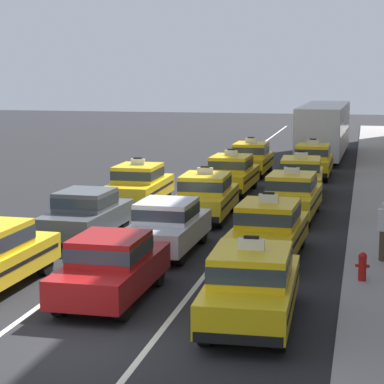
% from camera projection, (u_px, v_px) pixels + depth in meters
% --- Properties ---
extents(ground_plane, '(160.00, 160.00, 0.00)m').
position_uv_depth(ground_plane, '(64.00, 349.00, 15.45)').
color(ground_plane, '#232326').
extents(lane_stripe_left_center, '(0.14, 80.00, 0.01)m').
position_uv_depth(lane_stripe_left_center, '(197.00, 191.00, 35.08)').
color(lane_stripe_left_center, silver).
rests_on(lane_stripe_left_center, ground).
extents(lane_stripe_center_right, '(0.14, 80.00, 0.01)m').
position_uv_depth(lane_stripe_center_right, '(269.00, 193.00, 34.40)').
color(lane_stripe_center_right, silver).
rests_on(lane_stripe_center_right, ground).
extents(sedan_left_second, '(1.91, 4.36, 1.58)m').
position_uv_depth(sedan_left_second, '(86.00, 213.00, 25.25)').
color(sedan_left_second, black).
rests_on(sedan_left_second, ground).
extents(taxi_left_third, '(1.84, 4.57, 1.96)m').
position_uv_depth(taxi_left_third, '(139.00, 184.00, 31.18)').
color(taxi_left_third, black).
rests_on(taxi_left_third, ground).
extents(sedan_center_nearest, '(1.79, 4.31, 1.58)m').
position_uv_depth(sedan_center_nearest, '(111.00, 266.00, 18.51)').
color(sedan_center_nearest, black).
rests_on(sedan_center_nearest, ground).
extents(sedan_center_second, '(1.83, 4.33, 1.58)m').
position_uv_depth(sedan_center_second, '(167.00, 225.00, 23.32)').
color(sedan_center_second, black).
rests_on(sedan_center_second, ground).
extents(taxi_center_third, '(1.91, 4.60, 1.96)m').
position_uv_depth(taxi_center_third, '(206.00, 195.00, 28.48)').
color(taxi_center_third, black).
rests_on(taxi_center_third, ground).
extents(taxi_center_fourth, '(1.89, 4.59, 1.96)m').
position_uv_depth(taxi_center_fourth, '(231.00, 173.00, 34.42)').
color(taxi_center_fourth, black).
rests_on(taxi_center_fourth, ground).
extents(taxi_center_fifth, '(1.86, 4.58, 1.96)m').
position_uv_depth(taxi_center_fifth, '(251.00, 158.00, 40.16)').
color(taxi_center_fifth, black).
rests_on(taxi_center_fifth, ground).
extents(taxi_right_nearest, '(1.94, 4.61, 1.96)m').
position_uv_depth(taxi_right_nearest, '(251.00, 284.00, 16.80)').
color(taxi_right_nearest, black).
rests_on(taxi_right_nearest, ground).
extents(taxi_right_second, '(1.96, 4.62, 1.96)m').
position_uv_depth(taxi_right_second, '(269.00, 229.00, 22.58)').
color(taxi_right_second, black).
rests_on(taxi_right_second, ground).
extents(taxi_right_third, '(1.97, 4.62, 1.96)m').
position_uv_depth(taxi_right_third, '(292.00, 195.00, 28.58)').
color(taxi_right_third, black).
rests_on(taxi_right_third, ground).
extents(taxi_right_fourth, '(1.98, 4.62, 1.96)m').
position_uv_depth(taxi_right_fourth, '(301.00, 176.00, 33.55)').
color(taxi_right_fourth, black).
rests_on(taxi_right_fourth, ground).
extents(taxi_right_fifth, '(1.85, 4.57, 1.96)m').
position_uv_depth(taxi_right_fifth, '(313.00, 160.00, 39.24)').
color(taxi_right_fifth, black).
rests_on(taxi_right_fifth, ground).
extents(bus_right_sixth, '(2.78, 11.26, 3.22)m').
position_uv_depth(bus_right_sixth, '(324.00, 128.00, 47.78)').
color(bus_right_sixth, black).
rests_on(bus_right_sixth, ground).
extents(pedestrian_near_crosswalk, '(0.36, 0.24, 1.66)m').
position_uv_depth(pedestrian_near_crosswalk, '(384.00, 231.00, 21.74)').
color(pedestrian_near_crosswalk, '#473828').
rests_on(pedestrian_near_crosswalk, sidewalk_curb).
extents(fire_hydrant, '(0.36, 0.22, 0.73)m').
position_uv_depth(fire_hydrant, '(362.00, 265.00, 19.76)').
color(fire_hydrant, red).
rests_on(fire_hydrant, sidewalk_curb).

